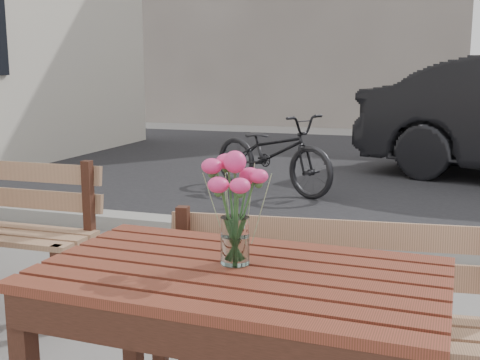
% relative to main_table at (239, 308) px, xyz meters
% --- Properties ---
extents(street, '(30.00, 8.12, 0.12)m').
position_rel_main_table_xyz_m(street, '(0.09, 4.93, -0.62)').
color(street, black).
rests_on(street, ground).
extents(main_table, '(1.28, 0.77, 0.78)m').
position_rel_main_table_xyz_m(main_table, '(0.00, 0.00, 0.00)').
color(main_table, '#552916').
rests_on(main_table, ground).
extents(main_bench, '(1.41, 0.56, 0.85)m').
position_rel_main_table_xyz_m(main_bench, '(0.21, 0.53, -0.13)').
color(main_bench, '#91694B').
rests_on(main_bench, ground).
extents(main_vase, '(0.20, 0.20, 0.36)m').
position_rel_main_table_xyz_m(main_vase, '(-0.03, 0.05, 0.35)').
color(main_vase, white).
rests_on(main_vase, main_table).
extents(bicycle, '(1.80, 1.28, 0.90)m').
position_rel_main_table_xyz_m(bicycle, '(-1.22, 4.82, -0.20)').
color(bicycle, black).
rests_on(bicycle, ground).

